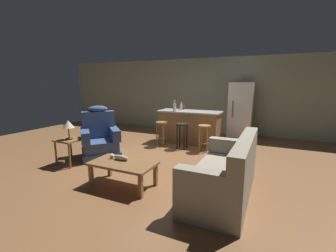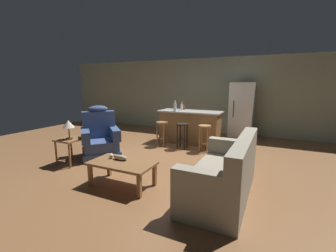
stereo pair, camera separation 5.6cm
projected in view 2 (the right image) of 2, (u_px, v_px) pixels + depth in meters
ground_plane at (170, 156)px, 5.44m from camera, size 12.00×12.00×0.00m
back_wall at (207, 96)px, 7.97m from camera, size 12.00×0.05×2.60m
coffee_table at (122, 165)px, 3.79m from camera, size 1.10×0.60×0.42m
fish_figurine at (119, 157)px, 3.89m from camera, size 0.34×0.10×0.10m
couch at (225, 175)px, 3.45m from camera, size 0.85×1.90×0.94m
recliner_near_lamp at (100, 139)px, 5.38m from camera, size 1.19×1.19×1.20m
end_table at (70, 143)px, 4.83m from camera, size 0.48×0.48×0.56m
table_lamp at (68, 125)px, 4.71m from camera, size 0.24×0.24×0.41m
kitchen_island at (190, 127)px, 6.55m from camera, size 1.80×0.70×0.95m
bar_stool_left at (162, 129)px, 6.25m from camera, size 0.32×0.32×0.68m
bar_stool_middle at (182, 131)px, 5.99m from camera, size 0.32×0.32×0.68m
bar_stool_right at (205, 133)px, 5.73m from camera, size 0.32×0.32×0.68m
refrigerator at (241, 111)px, 7.01m from camera, size 0.70×0.69×1.76m
bottle_tall_green at (184, 106)px, 6.75m from camera, size 0.08×0.08×0.26m
bottle_short_amber at (182, 107)px, 6.62m from camera, size 0.07×0.07×0.25m
bottle_wine_dark at (175, 107)px, 6.37m from camera, size 0.09×0.09×0.32m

